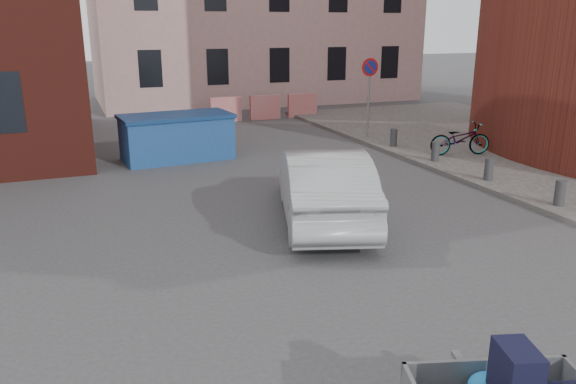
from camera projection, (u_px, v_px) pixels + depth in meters
name	position (u px, v px, depth m)	size (l,w,h in m)	color
ground	(329.00, 277.00, 8.85)	(120.00, 120.00, 0.00)	#38383A
no_parking_sign	(369.00, 81.00, 18.84)	(0.60, 0.09, 2.65)	gray
bollards	(489.00, 169.00, 13.88)	(0.22, 9.02, 0.55)	#3A3A3D
barriers	(265.00, 107.00, 23.55)	(4.70, 0.18, 1.00)	red
dumpster	(177.00, 137.00, 16.47)	(3.31, 1.91, 1.33)	#1E4B92
silver_car	(323.00, 185.00, 11.23)	(1.58, 4.53, 1.49)	#9C9FA3
bicycle	(460.00, 139.00, 16.55)	(0.63, 1.81, 0.95)	black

